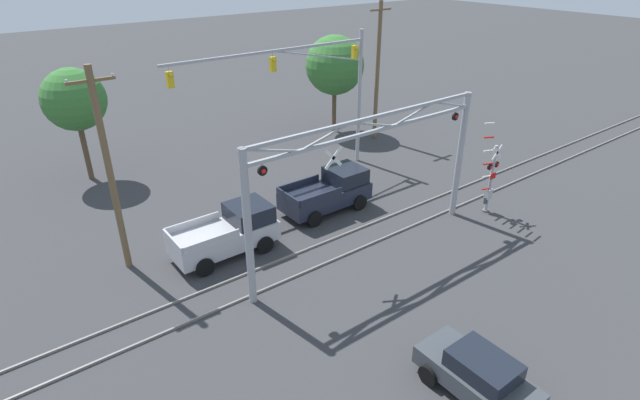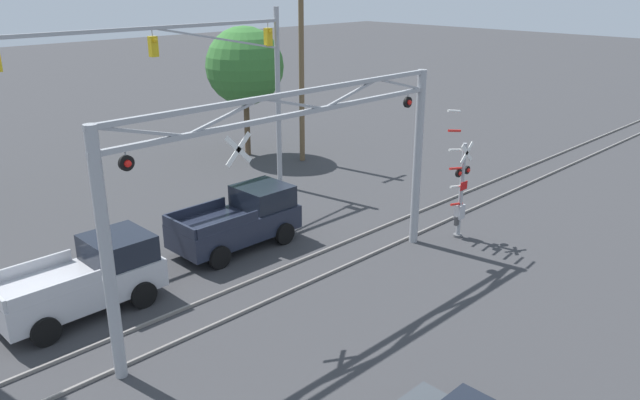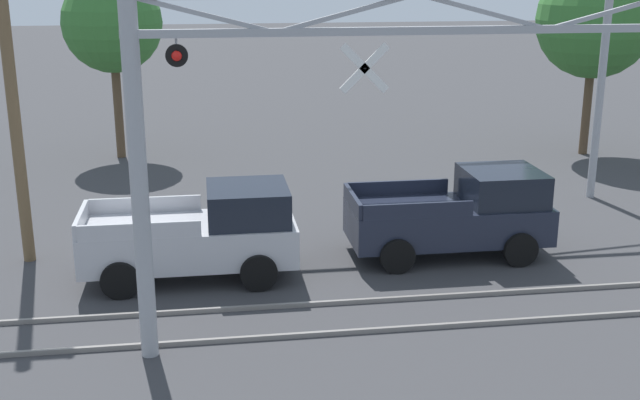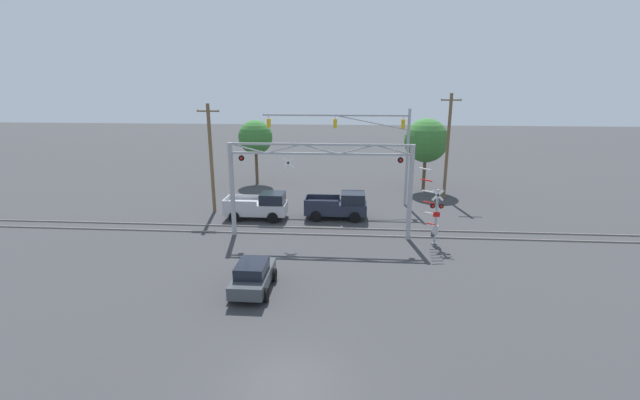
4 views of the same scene
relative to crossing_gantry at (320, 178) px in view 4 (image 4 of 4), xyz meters
name	(u,v)px [view 4 (image 4 of 4)]	position (x,y,z in m)	size (l,w,h in m)	color
ground_plane	(288,384)	(0.01, -15.30, -4.18)	(200.00, 200.00, 0.00)	#38383A
rail_track_near	(320,235)	(0.01, 0.28, -4.13)	(80.00, 0.08, 0.10)	gray
rail_track_far	(322,228)	(0.01, 1.72, -4.13)	(80.00, 0.08, 0.10)	gray
crossing_gantry	(320,178)	(0.00, 0.00, 0.00)	(12.50, 0.32, 6.55)	#9EA0A5
crossing_signal_mast	(435,217)	(7.64, -0.94, -2.28)	(1.72, 0.35, 5.22)	#9EA0A5
traffic_signal_span	(373,139)	(3.91, 8.67, 1.64)	(12.59, 0.39, 8.37)	#9EA0A5
pickup_truck_lead	(339,206)	(1.21, 4.38, -3.14)	(4.86, 2.34, 2.12)	#1E2333
pickup_truck_following	(259,206)	(-5.07, 3.80, -3.14)	(4.84, 2.34, 2.12)	#B7B7BC
sedan_waiting	(253,276)	(-2.83, -8.33, -3.36)	(1.98, 3.84, 1.60)	#3D4247
utility_pole_left	(211,157)	(-9.27, 5.46, 0.40)	(1.80, 0.28, 8.87)	brown
utility_pole_right	(448,146)	(10.79, 11.24, 0.75)	(1.80, 0.28, 9.57)	brown
background_tree_beyond_span	(426,141)	(9.36, 14.25, 0.82)	(4.28, 4.28, 7.15)	brown
background_tree_far_left_verge	(255,137)	(-8.01, 16.28, 0.73)	(3.58, 3.58, 6.72)	brown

